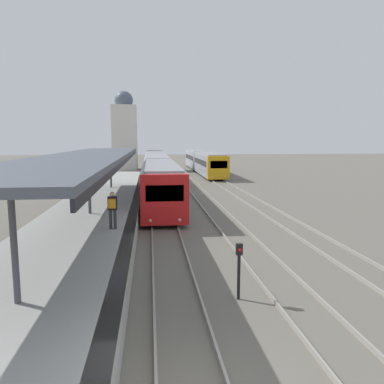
{
  "coord_description": "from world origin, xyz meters",
  "views": [
    {
      "loc": [
        -0.77,
        -6.37,
        4.96
      ],
      "look_at": [
        1.83,
        16.78,
        1.69
      ],
      "focal_mm": 35.0,
      "sensor_mm": 36.0,
      "label": 1
    }
  ],
  "objects_px": {
    "person_on_platform": "(112,207)",
    "train_near": "(157,168)",
    "signal_post_near": "(239,265)",
    "train_far": "(202,161)"
  },
  "relations": [
    {
      "from": "train_near",
      "to": "train_far",
      "type": "bearing_deg",
      "value": 63.73
    },
    {
      "from": "train_far",
      "to": "person_on_platform",
      "type": "bearing_deg",
      "value": -103.39
    },
    {
      "from": "person_on_platform",
      "to": "train_near",
      "type": "bearing_deg",
      "value": 84.66
    },
    {
      "from": "person_on_platform",
      "to": "signal_post_near",
      "type": "relative_size",
      "value": 0.92
    },
    {
      "from": "train_near",
      "to": "train_far",
      "type": "distance_m",
      "value": 16.52
    },
    {
      "from": "person_on_platform",
      "to": "train_far",
      "type": "distance_m",
      "value": 42.13
    },
    {
      "from": "train_far",
      "to": "signal_post_near",
      "type": "bearing_deg",
      "value": -96.62
    },
    {
      "from": "person_on_platform",
      "to": "signal_post_near",
      "type": "bearing_deg",
      "value": -51.75
    },
    {
      "from": "person_on_platform",
      "to": "train_near",
      "type": "height_order",
      "value": "train_near"
    },
    {
      "from": "person_on_platform",
      "to": "train_far",
      "type": "height_order",
      "value": "train_far"
    }
  ]
}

